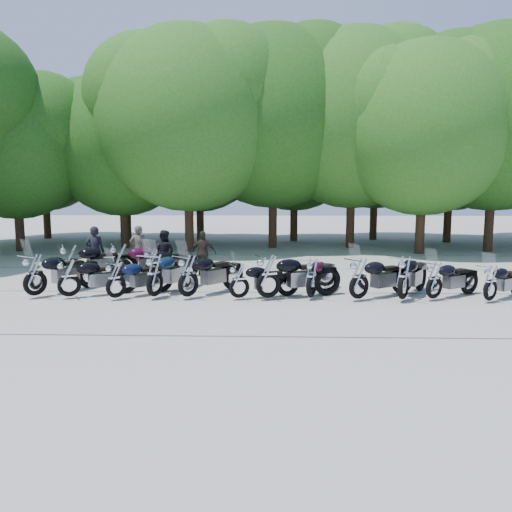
{
  "coord_description": "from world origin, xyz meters",
  "views": [
    {
      "loc": [
        0.43,
        -13.11,
        3.07
      ],
      "look_at": [
        0.0,
        1.5,
        1.1
      ],
      "focal_mm": 35.0,
      "sensor_mm": 36.0,
      "label": 1
    }
  ],
  "objects_px": {
    "motorcycle_6": "(269,275)",
    "motorcycle_13": "(121,260)",
    "motorcycle_7": "(312,276)",
    "rider_2": "(203,253)",
    "motorcycle_5": "(239,279)",
    "rider_0": "(95,252)",
    "rider_3": "(139,249)",
    "motorcycle_0": "(35,273)",
    "motorcycle_3": "(155,274)",
    "motorcycle_11": "(491,282)",
    "motorcycle_12": "(71,261)",
    "motorcycle_10": "(434,279)",
    "motorcycle_9": "(404,276)",
    "motorcycle_14": "(152,264)",
    "motorcycle_1": "(69,277)",
    "rider_1": "(164,253)",
    "motorcycle_2": "(116,278)",
    "motorcycle_8": "(359,277)",
    "motorcycle_4": "(188,274)"
  },
  "relations": [
    {
      "from": "motorcycle_13",
      "to": "rider_3",
      "type": "bearing_deg",
      "value": -27.26
    },
    {
      "from": "motorcycle_9",
      "to": "motorcycle_10",
      "type": "bearing_deg",
      "value": -139.13
    },
    {
      "from": "motorcycle_0",
      "to": "motorcycle_12",
      "type": "distance_m",
      "value": 2.57
    },
    {
      "from": "motorcycle_13",
      "to": "motorcycle_5",
      "type": "bearing_deg",
      "value": -144.89
    },
    {
      "from": "motorcycle_11",
      "to": "motorcycle_12",
      "type": "xyz_separation_m",
      "value": [
        -12.62,
        2.79,
        0.12
      ]
    },
    {
      "from": "motorcycle_5",
      "to": "rider_0",
      "type": "xyz_separation_m",
      "value": [
        -5.25,
        3.45,
        0.32
      ]
    },
    {
      "from": "motorcycle_10",
      "to": "rider_2",
      "type": "distance_m",
      "value": 7.98
    },
    {
      "from": "motorcycle_3",
      "to": "motorcycle_5",
      "type": "relative_size",
      "value": 1.24
    },
    {
      "from": "motorcycle_0",
      "to": "rider_0",
      "type": "bearing_deg",
      "value": -65.64
    },
    {
      "from": "motorcycle_7",
      "to": "motorcycle_11",
      "type": "xyz_separation_m",
      "value": [
        4.81,
        -0.29,
        -0.07
      ]
    },
    {
      "from": "motorcycle_12",
      "to": "motorcycle_14",
      "type": "xyz_separation_m",
      "value": [
        2.71,
        0.02,
        -0.08
      ]
    },
    {
      "from": "motorcycle_0",
      "to": "motorcycle_5",
      "type": "bearing_deg",
      "value": -147.3
    },
    {
      "from": "motorcycle_5",
      "to": "motorcycle_10",
      "type": "relative_size",
      "value": 0.94
    },
    {
      "from": "motorcycle_12",
      "to": "motorcycle_10",
      "type": "bearing_deg",
      "value": -126.76
    },
    {
      "from": "motorcycle_10",
      "to": "motorcycle_0",
      "type": "bearing_deg",
      "value": 56.11
    },
    {
      "from": "motorcycle_9",
      "to": "motorcycle_12",
      "type": "xyz_separation_m",
      "value": [
        -10.29,
        2.75,
        -0.01
      ]
    },
    {
      "from": "motorcycle_11",
      "to": "motorcycle_12",
      "type": "distance_m",
      "value": 12.92
    },
    {
      "from": "rider_1",
      "to": "motorcycle_12",
      "type": "bearing_deg",
      "value": 33.79
    },
    {
      "from": "motorcycle_11",
      "to": "motorcycle_8",
      "type": "bearing_deg",
      "value": 51.25
    },
    {
      "from": "motorcycle_2",
      "to": "motorcycle_4",
      "type": "height_order",
      "value": "motorcycle_4"
    },
    {
      "from": "rider_3",
      "to": "motorcycle_9",
      "type": "bearing_deg",
      "value": 143.31
    },
    {
      "from": "motorcycle_5",
      "to": "rider_0",
      "type": "distance_m",
      "value": 6.29
    },
    {
      "from": "motorcycle_6",
      "to": "motorcycle_7",
      "type": "relative_size",
      "value": 1.11
    },
    {
      "from": "motorcycle_1",
      "to": "motorcycle_11",
      "type": "distance_m",
      "value": 11.62
    },
    {
      "from": "motorcycle_3",
      "to": "rider_0",
      "type": "height_order",
      "value": "rider_0"
    },
    {
      "from": "motorcycle_5",
      "to": "motorcycle_7",
      "type": "xyz_separation_m",
      "value": [
        2.02,
        0.16,
        0.07
      ]
    },
    {
      "from": "motorcycle_2",
      "to": "motorcycle_9",
      "type": "relative_size",
      "value": 0.87
    },
    {
      "from": "motorcycle_11",
      "to": "rider_2",
      "type": "xyz_separation_m",
      "value": [
        -8.38,
        4.16,
        0.21
      ]
    },
    {
      "from": "rider_1",
      "to": "motorcycle_10",
      "type": "bearing_deg",
      "value": 169.88
    },
    {
      "from": "motorcycle_4",
      "to": "motorcycle_7",
      "type": "relative_size",
      "value": 1.08
    },
    {
      "from": "motorcycle_7",
      "to": "rider_2",
      "type": "bearing_deg",
      "value": -23.54
    },
    {
      "from": "motorcycle_6",
      "to": "motorcycle_13",
      "type": "relative_size",
      "value": 1.01
    },
    {
      "from": "motorcycle_9",
      "to": "motorcycle_14",
      "type": "xyz_separation_m",
      "value": [
        -7.57,
        2.77,
        -0.1
      ]
    },
    {
      "from": "motorcycle_13",
      "to": "motorcycle_6",
      "type": "bearing_deg",
      "value": -140.41
    },
    {
      "from": "motorcycle_5",
      "to": "rider_2",
      "type": "relative_size",
      "value": 1.29
    },
    {
      "from": "motorcycle_1",
      "to": "motorcycle_11",
      "type": "height_order",
      "value": "motorcycle_1"
    },
    {
      "from": "motorcycle_5",
      "to": "rider_0",
      "type": "bearing_deg",
      "value": 35.06
    },
    {
      "from": "motorcycle_5",
      "to": "motorcycle_12",
      "type": "bearing_deg",
      "value": 43.68
    },
    {
      "from": "motorcycle_0",
      "to": "motorcycle_8",
      "type": "height_order",
      "value": "motorcycle_0"
    },
    {
      "from": "motorcycle_0",
      "to": "rider_0",
      "type": "xyz_separation_m",
      "value": [
        0.55,
        3.35,
        0.19
      ]
    },
    {
      "from": "motorcycle_14",
      "to": "rider_0",
      "type": "distance_m",
      "value": 2.33
    },
    {
      "from": "motorcycle_7",
      "to": "rider_3",
      "type": "bearing_deg",
      "value": -11.42
    },
    {
      "from": "motorcycle_2",
      "to": "motorcycle_3",
      "type": "height_order",
      "value": "motorcycle_3"
    },
    {
      "from": "motorcycle_3",
      "to": "motorcycle_14",
      "type": "relative_size",
      "value": 1.17
    },
    {
      "from": "motorcycle_1",
      "to": "motorcycle_7",
      "type": "xyz_separation_m",
      "value": [
        6.81,
        0.14,
        0.02
      ]
    },
    {
      "from": "motorcycle_8",
      "to": "motorcycle_10",
      "type": "height_order",
      "value": "motorcycle_8"
    },
    {
      "from": "motorcycle_13",
      "to": "rider_0",
      "type": "xyz_separation_m",
      "value": [
        -1.12,
        0.73,
        0.19
      ]
    },
    {
      "from": "motorcycle_4",
      "to": "motorcycle_14",
      "type": "relative_size",
      "value": 1.15
    },
    {
      "from": "motorcycle_0",
      "to": "rider_3",
      "type": "bearing_deg",
      "value": -79.51
    },
    {
      "from": "motorcycle_3",
      "to": "motorcycle_1",
      "type": "bearing_deg",
      "value": 23.0
    }
  ]
}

